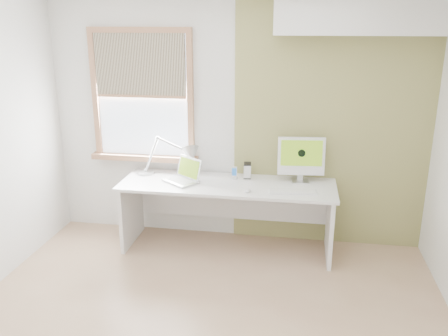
% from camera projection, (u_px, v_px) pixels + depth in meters
% --- Properties ---
extents(room, '(4.04, 3.54, 2.64)m').
position_uv_depth(room, '(200.00, 172.00, 3.30)').
color(room, tan).
rests_on(room, ground).
extents(accent_wall, '(2.00, 0.02, 2.60)m').
position_uv_depth(accent_wall, '(331.00, 125.00, 4.78)').
color(accent_wall, '#898E4E').
rests_on(accent_wall, room).
extents(soffit, '(1.60, 0.40, 0.42)m').
position_uv_depth(soffit, '(363.00, 11.00, 4.26)').
color(soffit, white).
rests_on(soffit, room).
extents(window, '(1.20, 0.14, 1.42)m').
position_uv_depth(window, '(142.00, 97.00, 4.99)').
color(window, '#8C5F43').
rests_on(window, room).
extents(desk, '(2.20, 0.70, 0.73)m').
position_uv_depth(desk, '(228.00, 199.00, 4.89)').
color(desk, white).
rests_on(desk, room).
extents(desk_lamp, '(0.75, 0.30, 0.43)m').
position_uv_depth(desk_lamp, '(182.00, 157.00, 4.91)').
color(desk_lamp, silver).
rests_on(desk_lamp, desk).
extents(laptop, '(0.44, 0.42, 0.24)m').
position_uv_depth(laptop, '(184.00, 176.00, 4.83)').
color(laptop, silver).
rests_on(laptop, desk).
extents(phone_dock, '(0.07, 0.07, 0.13)m').
position_uv_depth(phone_dock, '(234.00, 175.00, 4.91)').
color(phone_dock, silver).
rests_on(phone_dock, desk).
extents(external_drive, '(0.09, 0.13, 0.16)m').
position_uv_depth(external_drive, '(247.00, 170.00, 4.93)').
color(external_drive, silver).
rests_on(external_drive, desk).
extents(imac, '(0.48, 0.17, 0.47)m').
position_uv_depth(imac, '(301.00, 157.00, 4.76)').
color(imac, silver).
rests_on(imac, desk).
extents(keyboard, '(0.47, 0.18, 0.02)m').
position_uv_depth(keyboard, '(293.00, 192.00, 4.51)').
color(keyboard, white).
rests_on(keyboard, desk).
extents(mouse, '(0.06, 0.10, 0.03)m').
position_uv_depth(mouse, '(248.00, 191.00, 4.53)').
color(mouse, white).
rests_on(mouse, desk).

